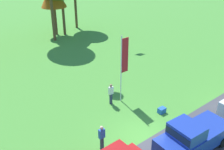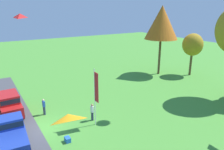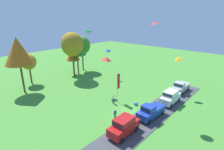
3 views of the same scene
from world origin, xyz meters
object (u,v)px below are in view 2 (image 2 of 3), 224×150
Objects in this scene: person_watching_sky at (44,107)px; tree_lone_near at (162,23)px; cooler_box at (68,140)px; tree_far_left at (193,45)px; person_on_lawn at (92,112)px; flag_banner at (96,91)px; kite_delta_mid_center at (69,118)px; car_pickup_mid_row at (13,133)px; car_suv_by_flagpole at (9,103)px; kite_diamond_over_trees at (20,16)px.

tree_lone_near reaches higher than person_watching_sky.
tree_far_left is at bearing 107.15° from cooler_box.
person_on_lawn is at bearing 45.04° from person_watching_sky.
tree_lone_near is at bearing 103.16° from person_watching_sky.
flag_banner is 4.66m from cooler_box.
flag_banner is 12.10m from kite_delta_mid_center.
car_pickup_mid_row is 26.04m from tree_lone_near.
tree_far_left is 31.03m from kite_delta_mid_center.
tree_lone_near reaches higher than car_pickup_mid_row.
tree_lone_near is 23.73m from cooler_box.
car_suv_by_flagpole is 24.19m from tree_lone_near.
tree_far_left reaches higher than car_pickup_mid_row.
car_pickup_mid_row is at bearing -115.45° from cooler_box.
tree_far_left reaches higher than flag_banner.
cooler_box is at bearing 64.55° from car_pickup_mid_row.
kite_diamond_over_trees is at bearing -172.32° from cooler_box.
cooler_box is (7.28, -23.58, -4.70)m from tree_far_left.
kite_delta_mid_center is (8.82, -2.87, 6.80)m from cooler_box.
kite_diamond_over_trees reaches higher than car_suv_by_flagpole.
kite_delta_mid_center is (19.25, -22.59, -1.27)m from tree_lone_near.
kite_diamond_over_trees is at bearing -144.07° from person_on_lawn.
person_watching_sky is 3.05× the size of cooler_box.
person_watching_sky is 21.84m from tree_lone_near.
person_on_lawn is 3.05× the size of cooler_box.
tree_far_left is 11.94× the size of cooler_box.
kite_diamond_over_trees is (-8.27, -1.12, 9.52)m from cooler_box.
car_pickup_mid_row is 11.10m from kite_diamond_over_trees.
kite_delta_mid_center reaches higher than person_on_lawn.
kite_diamond_over_trees is (-0.99, -24.70, 4.82)m from tree_far_left.
flag_banner is at bearing 30.77° from kite_diamond_over_trees.
kite_delta_mid_center is 1.15× the size of kite_diamond_over_trees.
car_suv_by_flagpole is at bearing 174.63° from car_pickup_mid_row.
car_pickup_mid_row is 5.28m from person_watching_sky.
tree_lone_near is at bearing 117.88° from cooler_box.
tree_lone_near is 2.01× the size of flag_banner.
cooler_box is 12.66m from kite_diamond_over_trees.
person_on_lawn is at bearing 122.69° from cooler_box.
tree_lone_near is 10.08× the size of kite_diamond_over_trees.
car_suv_by_flagpole is at bearing -156.45° from cooler_box.
person_on_lawn is 2.79m from flag_banner.
person_on_lawn is 14.00m from kite_delta_mid_center.
kite_diamond_over_trees is (-7.26, -4.32, 6.30)m from flag_banner.
person_on_lawn is 21.28m from tree_far_left.
car_pickup_mid_row is at bearing -22.33° from kite_diamond_over_trees.
car_pickup_mid_row is 7.40m from flag_banner.
tree_lone_near is 1.63× the size of tree_far_left.
kite_delta_mid_center is at bearing 4.88° from car_pickup_mid_row.
car_pickup_mid_row is 2.99× the size of person_watching_sky.
cooler_box is (10.43, -19.72, -8.07)m from tree_lone_near.
car_pickup_mid_row is at bearing -87.26° from person_on_lawn.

